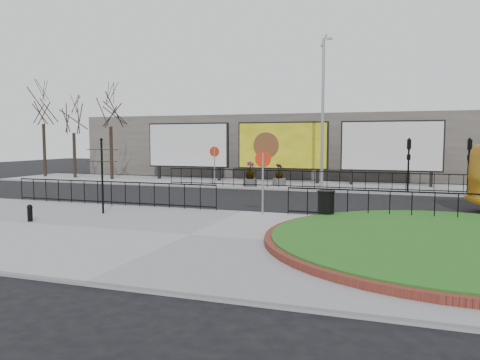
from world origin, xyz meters
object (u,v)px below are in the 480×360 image
at_px(planter_a, 250,176).
at_px(lamp_post, 323,110).
at_px(litter_bin, 326,205).
at_px(planter_b, 279,177).
at_px(billboard_mid, 282,146).
at_px(bollard, 30,212).
at_px(fingerpost_sign, 102,168).

bearing_deg(planter_a, lamp_post, 14.13).
bearing_deg(litter_bin, planter_b, 111.72).
bearing_deg(billboard_mid, litter_bin, -70.03).
bearing_deg(bollard, billboard_mid, 74.66).
bearing_deg(lamp_post, fingerpost_sign, -115.91).
height_order(billboard_mid, lamp_post, lamp_post).
bearing_deg(bollard, fingerpost_sign, 59.98).
bearing_deg(lamp_post, planter_b, -180.00).
relative_size(billboard_mid, lamp_post, 0.67).
bearing_deg(planter_b, fingerpost_sign, -105.81).
bearing_deg(bollard, lamp_post, 63.45).
distance_m(fingerpost_sign, litter_bin, 8.74).
bearing_deg(fingerpost_sign, planter_a, 84.95).
xyz_separation_m(billboard_mid, lamp_post, (3.01, -1.97, 2.23)).
xyz_separation_m(lamp_post, litter_bin, (2.04, -11.92, -4.17)).
height_order(fingerpost_sign, litter_bin, fingerpost_sign).
bearing_deg(bollard, planter_b, 71.85).
xyz_separation_m(billboard_mid, planter_b, (0.30, -1.97, -1.95)).
xyz_separation_m(bollard, planter_b, (5.16, 15.75, 0.19)).
height_order(billboard_mid, fingerpost_sign, billboard_mid).
relative_size(bollard, planter_b, 0.44).
bearing_deg(litter_bin, lamp_post, 99.71).
bearing_deg(bollard, planter_a, 76.36).
xyz_separation_m(lamp_post, bollard, (-7.87, -15.75, -4.37)).
bearing_deg(planter_a, fingerpost_sign, -100.08).
bearing_deg(litter_bin, billboard_mid, 109.97).
distance_m(fingerpost_sign, planter_b, 13.95).
relative_size(bollard, litter_bin, 0.58).
bearing_deg(fingerpost_sign, planter_b, 79.21).
relative_size(billboard_mid, litter_bin, 5.85).
height_order(bollard, litter_bin, litter_bin).
distance_m(bollard, planter_a, 15.09).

